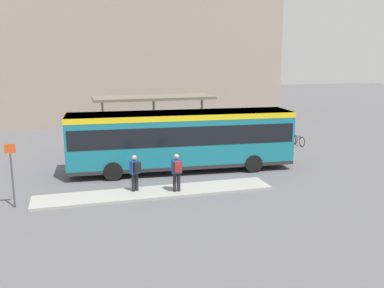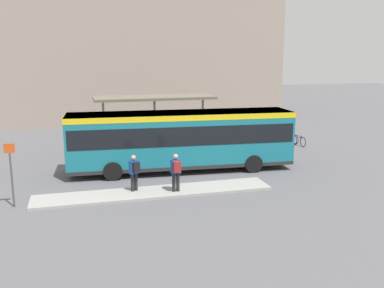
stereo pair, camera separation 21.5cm
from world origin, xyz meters
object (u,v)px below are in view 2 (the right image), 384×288
Objects in this scene: pedestrian_waiting at (134,171)px; pedestrian_companion at (176,170)px; platform_sign at (11,172)px; city_bus at (181,137)px; bicycle_red at (288,137)px; bicycle_blue at (299,141)px; bicycle_black at (292,139)px; potted_planter_near_shelter at (105,148)px.

pedestrian_companion reaches higher than pedestrian_waiting.
platform_sign is (-7.15, 0.14, 0.40)m from pedestrian_companion.
bicycle_red is (9.75, 5.86, -1.60)m from city_bus.
bicycle_red is 0.55× the size of platform_sign.
city_bus reaches higher than bicycle_blue.
bicycle_blue is 0.60× the size of platform_sign.
platform_sign is at bearing -61.64° from bicycle_black.
pedestrian_waiting is at bearing -54.36° from bicycle_black.
pedestrian_companion is 1.09× the size of bicycle_black.
potted_planter_near_shelter is at bearing 87.90° from bicycle_blue.
bicycle_blue is 1.10× the size of bicycle_red.
city_bus is at bearing -45.09° from potted_planter_near_shelter.
bicycle_black is 0.82m from bicycle_red.
city_bus is 7.59× the size of bicycle_black.
pedestrian_companion is 14.79m from bicycle_red.
city_bus reaches higher than bicycle_red.
bicycle_red is (12.86, 9.25, -0.78)m from pedestrian_waiting.
potted_planter_near_shelter reaches higher than bicycle_black.
bicycle_black is 20.11m from platform_sign.
potted_planter_near_shelter is at bearing -16.79° from pedestrian_waiting.
platform_sign is (-8.40, -3.85, -0.37)m from city_bus.
pedestrian_waiting reaches higher than bicycle_red.
pedestrian_waiting is 1.30× the size of potted_planter_near_shelter.
bicycle_red is at bearing -51.61° from pedestrian_companion.
city_bus is 4.25m from pedestrian_companion.
bicycle_red is at bearing 7.65° from potted_planter_near_shelter.
bicycle_red is at bearing 34.81° from city_bus.
pedestrian_waiting is 15.00m from bicycle_blue.
bicycle_red is 13.88m from potted_planter_near_shelter.
bicycle_black is 1.08× the size of bicycle_red.
potted_planter_near_shelter is (-4.00, 4.01, -1.25)m from city_bus.
pedestrian_companion is 7.16m from platform_sign.
bicycle_blue is (11.02, 8.25, -0.79)m from pedestrian_companion.
pedestrian_waiting is at bearing -83.14° from potted_planter_near_shelter.
bicycle_blue is 19.93m from platform_sign.
city_bus is 11.49m from bicycle_red.
pedestrian_companion is (1.86, -0.60, 0.05)m from pedestrian_waiting.
platform_sign is at bearing -119.21° from potted_planter_near_shelter.
pedestrian_waiting is 15.86m from bicycle_red.
platform_sign is at bearing 85.41° from pedestrian_companion.
city_bus is at bearing -60.16° from bicycle_black.
city_bus is 9.46× the size of potted_planter_near_shelter.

